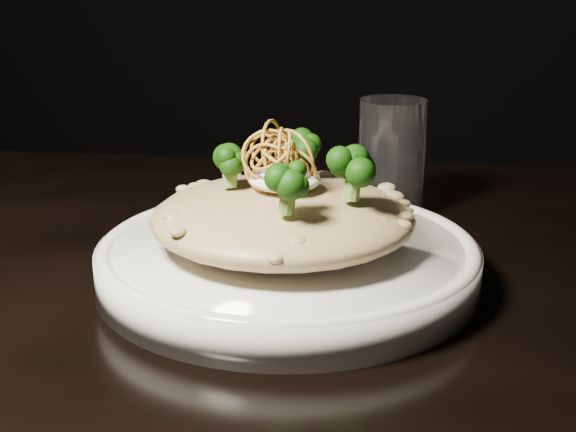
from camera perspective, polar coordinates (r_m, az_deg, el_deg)
The scene contains 7 objects.
table at distance 0.68m, azimuth 1.02°, elevation -11.09°, with size 1.10×0.80×0.75m.
plate at distance 0.64m, azimuth 0.00°, elevation -3.35°, with size 0.30×0.30×0.03m, color silver.
risotto at distance 0.63m, azimuth -0.38°, elevation -0.08°, with size 0.21×0.21×0.05m, color brown.
broccoli at distance 0.61m, azimuth 0.51°, elevation 3.94°, with size 0.13×0.13×0.05m, color black, non-canonical shape.
cheese at distance 0.62m, azimuth -0.22°, elevation 2.61°, with size 0.06×0.06×0.02m, color silver.
shallots at distance 0.61m, azimuth -0.56°, elevation 4.79°, with size 0.05×0.05×0.03m, color #925E1F, non-canonical shape.
drinking_glass at distance 0.80m, azimuth 7.37°, elevation 4.13°, with size 0.07×0.07×0.12m, color silver.
Camera 1 is at (0.06, -0.59, 1.00)m, focal length 50.00 mm.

